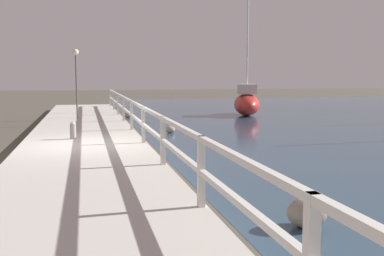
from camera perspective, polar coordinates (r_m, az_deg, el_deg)
name	(u,v)px	position (r m, az deg, el deg)	size (l,w,h in m)	color
ground_plane	(84,157)	(12.84, -13.51, -3.60)	(120.00, 120.00, 0.00)	#4C473D
dock_walkway	(84,151)	(12.81, -13.53, -2.85)	(3.52, 36.00, 0.34)	beige
railing	(143,118)	(12.80, -6.20, 1.29)	(0.10, 32.50, 1.04)	silver
boulder_mid_strip	(307,213)	(6.97, 14.38, -10.40)	(0.60, 0.54, 0.45)	slate
boulder_far_strip	(128,115)	(24.58, -8.18, 1.69)	(0.40, 0.36, 0.30)	slate
boulder_upstream	(170,129)	(17.72, -2.75, -0.19)	(0.37, 0.33, 0.28)	gray
mooring_bollard	(73,130)	(14.03, -14.88, -0.29)	(0.18, 0.18, 0.52)	gray
dock_lamp	(76,66)	(20.97, -14.53, 7.67)	(0.28, 0.28, 3.10)	#514C47
sailboat_red	(247,102)	(25.81, 6.97, 3.25)	(2.40, 3.94, 7.33)	red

